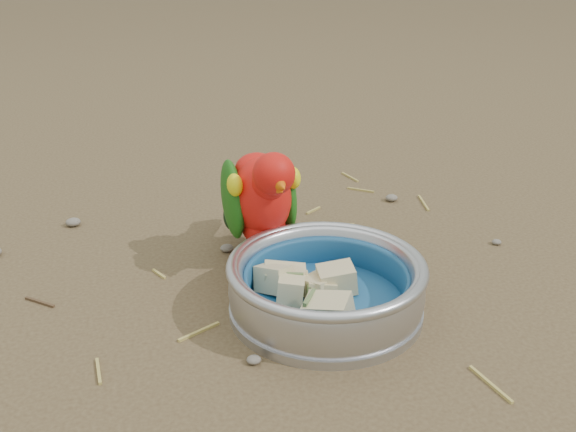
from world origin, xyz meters
name	(u,v)px	position (x,y,z in m)	size (l,w,h in m)	color
ground	(282,338)	(0.00, 0.00, 0.00)	(60.00, 60.00, 0.00)	brown
food_bowl	(326,305)	(0.06, 0.04, 0.01)	(0.21, 0.21, 0.02)	#B2B2BA
bowl_wall	(326,281)	(0.06, 0.04, 0.04)	(0.21, 0.21, 0.04)	#B2B2BA
fruit_wedges	(326,287)	(0.06, 0.04, 0.03)	(0.13, 0.13, 0.03)	#CAB887
lory_parrot	(262,207)	(0.01, 0.17, 0.08)	(0.09, 0.19, 0.15)	red
ground_debris	(281,291)	(0.02, 0.09, 0.00)	(0.90, 0.80, 0.01)	tan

